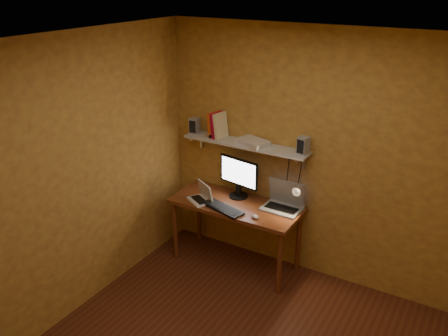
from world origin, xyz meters
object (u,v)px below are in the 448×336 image
Objects in this scene: desk at (236,211)px; desk_lamp at (299,195)px; laptop at (284,201)px; shelf_camera at (211,136)px; wall_shelf at (245,144)px; router at (253,142)px; monitor at (239,176)px; speaker_left at (195,126)px; netbook at (202,196)px; speaker_right at (303,146)px; mouse at (255,217)px; keyboard at (223,208)px.

desk is 0.73m from desk_lamp.
laptop is 1.04m from shelf_camera.
wall_shelf is 4.35× the size of router.
monitor is 2.81× the size of speaker_left.
netbook is 0.80m from router.
speaker_right is at bearing 17.11° from desk.
desk is 0.38m from monitor.
speaker_right is (1.28, 0.00, 0.00)m from speaker_left.
speaker_right reaches higher than router.
shelf_camera is (0.26, -0.07, -0.06)m from speaker_left.
speaker_left is at bearing -179.40° from laptop.
netbook is at bearing -144.36° from router.
netbook is (-0.35, -0.13, 0.14)m from desk.
desk_lamp is at bearing -59.04° from speaker_right.
speaker_right is at bearing 1.52° from router.
desk_lamp is 1.16× the size of router.
mouse is at bearing -29.54° from desk.
shelf_camera is at bearing -173.37° from router.
netbook is at bearing -53.30° from speaker_left.
mouse is at bearing 15.32° from keyboard.
wall_shelf is 0.78m from mouse.
shelf_camera is at bearing 128.22° from netbook.
shelf_camera is at bearing 179.93° from desk_lamp.
keyboard is at bearing -104.53° from desk.
router is (-0.39, 0.02, 0.58)m from laptop.
monitor reaches higher than keyboard.
wall_shelf is 0.36m from monitor.
router is at bearing 65.19° from netbook.
keyboard is 4.65× the size of shelf_camera.
keyboard is 2.77× the size of speaker_left.
desk is 4.26× the size of netbook.
wall_shelf is 0.39m from shelf_camera.
speaker_right reaches higher than shelf_camera.
speaker_right is at bearing 44.04° from keyboard.
laptop is at bearing 10.56° from monitor.
mouse is at bearing -57.16° from router.
laptop is 2.33× the size of speaker_left.
keyboard is (0.01, -0.35, -0.24)m from monitor.
netbook is at bearing -136.87° from wall_shelf.
speaker_right is (0.16, 0.03, 0.64)m from laptop.
laptop is 3.91× the size of shelf_camera.
speaker_left is 0.73m from router.
monitor is 0.57m from laptop.
speaker_right is at bearing 105.73° from desk_lamp.
desk_lamp is at bearing -5.66° from router.
monitor is 1.31× the size of desk_lamp.
wall_shelf reaches higher than desk.
keyboard is at bearing -156.05° from desk_lamp.
desk is 1.04m from speaker_left.
monitor is at bearing 154.75° from mouse.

